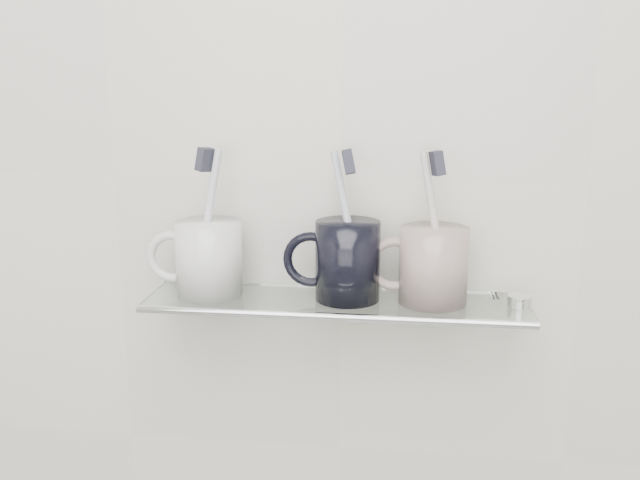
% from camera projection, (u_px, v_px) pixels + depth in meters
% --- Properties ---
extents(wall_back, '(2.50, 0.00, 2.50)m').
position_uv_depth(wall_back, '(341.00, 179.00, 0.96)').
color(wall_back, beige).
rests_on(wall_back, ground).
extents(shelf_glass, '(0.50, 0.12, 0.01)m').
position_uv_depth(shelf_glass, '(336.00, 303.00, 0.94)').
color(shelf_glass, silver).
rests_on(shelf_glass, wall_back).
extents(shelf_rail, '(0.50, 0.01, 0.01)m').
position_uv_depth(shelf_rail, '(331.00, 317.00, 0.88)').
color(shelf_rail, silver).
rests_on(shelf_rail, shelf_glass).
extents(bracket_left, '(0.02, 0.03, 0.02)m').
position_uv_depth(bracket_left, '(192.00, 294.00, 1.01)').
color(bracket_left, silver).
rests_on(bracket_left, wall_back).
extents(bracket_right, '(0.02, 0.03, 0.02)m').
position_uv_depth(bracket_right, '(495.00, 305.00, 0.96)').
color(bracket_right, silver).
rests_on(bracket_right, wall_back).
extents(mug_left, '(0.11, 0.11, 0.10)m').
position_uv_depth(mug_left, '(209.00, 258.00, 0.95)').
color(mug_left, silver).
rests_on(mug_left, shelf_glass).
extents(mug_left_handle, '(0.07, 0.01, 0.07)m').
position_uv_depth(mug_left_handle, '(172.00, 257.00, 0.95)').
color(mug_left_handle, silver).
rests_on(mug_left_handle, mug_left).
extents(toothbrush_left, '(0.05, 0.01, 0.19)m').
position_uv_depth(toothbrush_left, '(207.00, 220.00, 0.94)').
color(toothbrush_left, silver).
rests_on(toothbrush_left, mug_left).
extents(bristles_left, '(0.03, 0.03, 0.03)m').
position_uv_depth(bristles_left, '(205.00, 160.00, 0.92)').
color(bristles_left, '#262632').
rests_on(bristles_left, toothbrush_left).
extents(mug_center, '(0.11, 0.11, 0.10)m').
position_uv_depth(mug_center, '(348.00, 261.00, 0.93)').
color(mug_center, black).
rests_on(mug_center, shelf_glass).
extents(mug_center_handle, '(0.07, 0.01, 0.07)m').
position_uv_depth(mug_center_handle, '(311.00, 260.00, 0.93)').
color(mug_center_handle, black).
rests_on(mug_center_handle, mug_center).
extents(toothbrush_center, '(0.05, 0.05, 0.19)m').
position_uv_depth(toothbrush_center, '(348.00, 224.00, 0.91)').
color(toothbrush_center, '#A4A9B9').
rests_on(toothbrush_center, mug_center).
extents(bristles_center, '(0.02, 0.03, 0.04)m').
position_uv_depth(bristles_center, '(349.00, 162.00, 0.89)').
color(bristles_center, '#262632').
rests_on(bristles_center, toothbrush_center).
extents(mug_right, '(0.11, 0.11, 0.10)m').
position_uv_depth(mug_right, '(433.00, 265.00, 0.91)').
color(mug_right, silver).
rests_on(mug_right, shelf_glass).
extents(mug_right_handle, '(0.07, 0.01, 0.07)m').
position_uv_depth(mug_right_handle, '(394.00, 264.00, 0.92)').
color(mug_right_handle, silver).
rests_on(mug_right_handle, mug_right).
extents(toothbrush_right, '(0.05, 0.02, 0.19)m').
position_uv_depth(toothbrush_right, '(435.00, 226.00, 0.90)').
color(toothbrush_right, beige).
rests_on(toothbrush_right, mug_right).
extents(bristles_right, '(0.02, 0.03, 0.03)m').
position_uv_depth(bristles_right, '(437.00, 163.00, 0.88)').
color(bristles_right, '#262632').
rests_on(bristles_right, toothbrush_right).
extents(chrome_cap, '(0.03, 0.03, 0.01)m').
position_uv_depth(chrome_cap, '(520.00, 301.00, 0.91)').
color(chrome_cap, silver).
rests_on(chrome_cap, shelf_glass).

